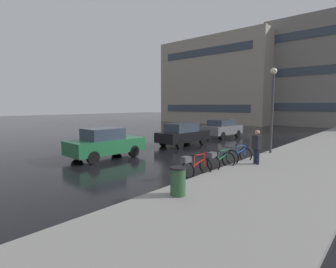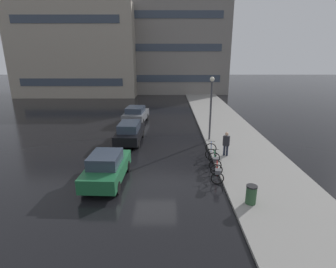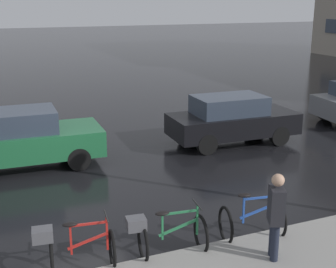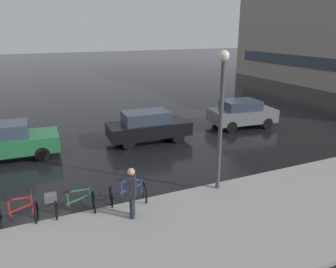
{
  "view_description": "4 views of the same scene",
  "coord_description": "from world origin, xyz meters",
  "px_view_note": "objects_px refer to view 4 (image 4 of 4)",
  "views": [
    {
      "loc": [
        9.22,
        -9.22,
        2.83
      ],
      "look_at": [
        -0.24,
        1.63,
        1.26
      ],
      "focal_mm": 28.0,
      "sensor_mm": 36.0,
      "label": 1
    },
    {
      "loc": [
        0.75,
        -13.49,
        6.55
      ],
      "look_at": [
        0.78,
        2.27,
        1.64
      ],
      "focal_mm": 28.0,
      "sensor_mm": 36.0,
      "label": 2
    },
    {
      "loc": [
        10.54,
        -2.17,
        4.55
      ],
      "look_at": [
        1.05,
        1.84,
        1.56
      ],
      "focal_mm": 50.0,
      "sensor_mm": 36.0,
      "label": 3
    },
    {
      "loc": [
        12.77,
        -0.15,
        5.54
      ],
      "look_at": [
        1.97,
        4.7,
        1.7
      ],
      "focal_mm": 35.0,
      "sensor_mm": 36.0,
      "label": 4
    }
  ],
  "objects_px": {
    "bicycle_nearest": "(11,212)",
    "car_green": "(9,141)",
    "bicycle_third": "(128,194)",
    "bicycle_second": "(70,203)",
    "pedestrian": "(132,192)",
    "streetlamp": "(221,107)",
    "car_black": "(148,126)",
    "car_grey": "(242,113)"
  },
  "relations": [
    {
      "from": "bicycle_nearest",
      "to": "car_green",
      "type": "relative_size",
      "value": 0.34
    },
    {
      "from": "bicycle_nearest",
      "to": "car_green",
      "type": "distance_m",
      "value": 5.81
    },
    {
      "from": "car_green",
      "to": "bicycle_third",
      "type": "bearing_deg",
      "value": 30.31
    },
    {
      "from": "bicycle_second",
      "to": "car_green",
      "type": "relative_size",
      "value": 0.36
    },
    {
      "from": "bicycle_nearest",
      "to": "bicycle_second",
      "type": "height_order",
      "value": "bicycle_nearest"
    },
    {
      "from": "bicycle_nearest",
      "to": "pedestrian",
      "type": "bearing_deg",
      "value": 70.88
    },
    {
      "from": "bicycle_nearest",
      "to": "streetlamp",
      "type": "xyz_separation_m",
      "value": [
        0.59,
        6.63,
        2.59
      ]
    },
    {
      "from": "pedestrian",
      "to": "streetlamp",
      "type": "distance_m",
      "value": 3.98
    },
    {
      "from": "bicycle_second",
      "to": "car_black",
      "type": "height_order",
      "value": "car_black"
    },
    {
      "from": "bicycle_second",
      "to": "car_grey",
      "type": "height_order",
      "value": "car_grey"
    },
    {
      "from": "bicycle_nearest",
      "to": "pedestrian",
      "type": "relative_size",
      "value": 0.81
    },
    {
      "from": "car_black",
      "to": "streetlamp",
      "type": "bearing_deg",
      "value": 2.78
    },
    {
      "from": "bicycle_second",
      "to": "car_grey",
      "type": "relative_size",
      "value": 0.38
    },
    {
      "from": "bicycle_second",
      "to": "car_black",
      "type": "distance_m",
      "value": 7.36
    },
    {
      "from": "bicycle_third",
      "to": "car_green",
      "type": "relative_size",
      "value": 0.3
    },
    {
      "from": "bicycle_third",
      "to": "streetlamp",
      "type": "height_order",
      "value": "streetlamp"
    },
    {
      "from": "pedestrian",
      "to": "streetlamp",
      "type": "xyz_separation_m",
      "value": [
        -0.55,
        3.33,
        2.1
      ]
    },
    {
      "from": "car_black",
      "to": "car_grey",
      "type": "xyz_separation_m",
      "value": [
        -0.25,
        5.94,
        0.0
      ]
    },
    {
      "from": "bicycle_second",
      "to": "bicycle_third",
      "type": "bearing_deg",
      "value": 88.26
    },
    {
      "from": "bicycle_third",
      "to": "car_black",
      "type": "height_order",
      "value": "car_black"
    },
    {
      "from": "car_black",
      "to": "bicycle_second",
      "type": "bearing_deg",
      "value": -39.78
    },
    {
      "from": "bicycle_nearest",
      "to": "pedestrian",
      "type": "height_order",
      "value": "pedestrian"
    },
    {
      "from": "bicycle_second",
      "to": "car_green",
      "type": "distance_m",
      "value": 6.21
    },
    {
      "from": "streetlamp",
      "to": "car_black",
      "type": "bearing_deg",
      "value": -177.22
    },
    {
      "from": "car_black",
      "to": "car_grey",
      "type": "bearing_deg",
      "value": 92.36
    },
    {
      "from": "car_grey",
      "to": "streetlamp",
      "type": "height_order",
      "value": "streetlamp"
    },
    {
      "from": "car_green",
      "to": "streetlamp",
      "type": "distance_m",
      "value": 9.53
    },
    {
      "from": "car_black",
      "to": "pedestrian",
      "type": "distance_m",
      "value": 7.3
    },
    {
      "from": "car_grey",
      "to": "bicycle_second",
      "type": "bearing_deg",
      "value": -61.02
    },
    {
      "from": "bicycle_nearest",
      "to": "bicycle_third",
      "type": "distance_m",
      "value": 3.46
    },
    {
      "from": "car_black",
      "to": "streetlamp",
      "type": "relative_size",
      "value": 0.86
    },
    {
      "from": "bicycle_second",
      "to": "car_black",
      "type": "relative_size",
      "value": 0.35
    },
    {
      "from": "car_green",
      "to": "car_grey",
      "type": "xyz_separation_m",
      "value": [
        0.07,
        12.34,
        -0.0
      ]
    },
    {
      "from": "car_grey",
      "to": "streetlamp",
      "type": "relative_size",
      "value": 0.8
    },
    {
      "from": "bicycle_nearest",
      "to": "bicycle_third",
      "type": "xyz_separation_m",
      "value": [
        0.22,
        3.46,
        -0.08
      ]
    },
    {
      "from": "car_grey",
      "to": "pedestrian",
      "type": "relative_size",
      "value": 2.27
    },
    {
      "from": "car_grey",
      "to": "pedestrian",
      "type": "xyz_separation_m",
      "value": [
        6.88,
        -8.98,
        0.16
      ]
    },
    {
      "from": "car_green",
      "to": "car_black",
      "type": "bearing_deg",
      "value": 87.21
    },
    {
      "from": "bicycle_nearest",
      "to": "bicycle_second",
      "type": "distance_m",
      "value": 1.64
    },
    {
      "from": "bicycle_second",
      "to": "bicycle_third",
      "type": "height_order",
      "value": "bicycle_third"
    },
    {
      "from": "car_green",
      "to": "streetlamp",
      "type": "relative_size",
      "value": 0.84
    },
    {
      "from": "bicycle_nearest",
      "to": "streetlamp",
      "type": "height_order",
      "value": "streetlamp"
    }
  ]
}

